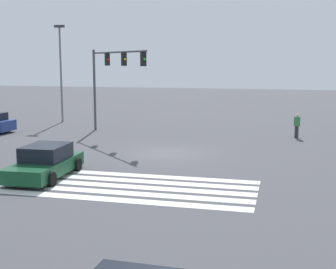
{
  "coord_description": "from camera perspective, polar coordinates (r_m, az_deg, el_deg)",
  "views": [
    {
      "loc": [
        6.23,
        -24.94,
        5.09
      ],
      "look_at": [
        0.0,
        0.0,
        1.07
      ],
      "focal_mm": 50.0,
      "sensor_mm": 36.0,
      "label": 1
    }
  ],
  "objects": [
    {
      "name": "car_5",
      "position": [
        21.52,
        -14.73,
        -3.31
      ],
      "size": [
        2.33,
        4.67,
        1.42
      ],
      "rotation": [
        0.0,
        0.0,
        -1.52
      ],
      "color": "#144728",
      "rests_on": "ground_plane"
    },
    {
      "name": "pedestrian",
      "position": [
        32.5,
        15.44,
        1.19
      ],
      "size": [
        0.41,
        0.41,
        1.65
      ],
      "rotation": [
        0.0,
        0.0,
        -2.34
      ],
      "color": "#38383D",
      "rests_on": "ground_plane"
    },
    {
      "name": "crosswalk_markings",
      "position": [
        19.46,
        -5.19,
        -6.3
      ],
      "size": [
        10.72,
        4.4,
        0.01
      ],
      "rotation": [
        0.0,
        0.0,
        1.57
      ],
      "color": "silver",
      "rests_on": "ground_plane"
    },
    {
      "name": "street_light_pole_a",
      "position": [
        40.58,
        -12.96,
        8.3
      ],
      "size": [
        0.8,
        0.36,
        8.08
      ],
      "color": "slate",
      "rests_on": "ground_plane"
    },
    {
      "name": "ground_plane",
      "position": [
        26.2,
        0.0,
        -2.32
      ],
      "size": [
        128.33,
        128.33,
        0.0
      ],
      "primitive_type": "plane",
      "color": "#47474C"
    },
    {
      "name": "traffic_signal_mast",
      "position": [
        32.49,
        -7.01,
        7.79
      ],
      "size": [
        5.91,
        5.91,
        5.96
      ],
      "rotation": [
        0.0,
        0.0,
        -0.79
      ],
      "color": "#47474C",
      "rests_on": "ground_plane"
    }
  ]
}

